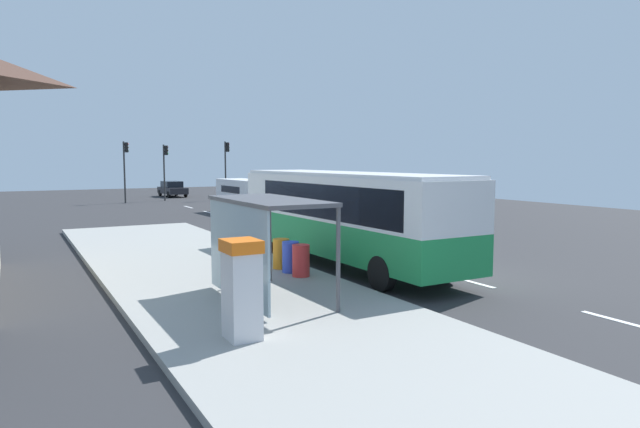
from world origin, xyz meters
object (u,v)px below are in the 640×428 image
at_px(recycling_bin_orange, 281,254).
at_px(bus_shelter, 258,223).
at_px(ticket_machine, 242,288).
at_px(sedan_near, 172,189).
at_px(bus, 344,212).
at_px(recycling_bin_red, 301,260).
at_px(traffic_light_far_side, 125,162).
at_px(traffic_light_median, 165,163).
at_px(white_van, 244,194).
at_px(traffic_light_near_side, 226,161).
at_px(recycling_bin_blue, 291,257).

relative_size(recycling_bin_orange, bus_shelter, 0.24).
bearing_deg(ticket_machine, sedan_near, 77.34).
height_order(bus, recycling_bin_red, bus).
xyz_separation_m(traffic_light_far_side, traffic_light_median, (3.50, 0.80, -0.12)).
bearing_deg(traffic_light_median, recycling_bin_orange, -97.72).
xyz_separation_m(white_van, traffic_light_far_side, (-5.30, 13.52, 2.07)).
distance_m(recycling_bin_orange, traffic_light_median, 34.33).
bearing_deg(bus_shelter, recycling_bin_orange, 56.99).
relative_size(ticket_machine, traffic_light_far_side, 0.38).
height_order(sedan_near, traffic_light_median, traffic_light_median).
distance_m(bus, sedan_near, 39.12).
bearing_deg(traffic_light_median, ticket_machine, -101.66).
bearing_deg(bus_shelter, traffic_light_near_side, 71.56).
bearing_deg(sedan_near, bus_shelter, -101.58).
distance_m(ticket_machine, recycling_bin_orange, 7.07).
height_order(white_van, recycling_bin_orange, white_van).
height_order(recycling_bin_orange, traffic_light_near_side, traffic_light_near_side).
height_order(traffic_light_median, bus_shelter, traffic_light_median).
relative_size(traffic_light_near_side, traffic_light_median, 1.06).
bearing_deg(traffic_light_far_side, traffic_light_median, 12.87).
bearing_deg(bus_shelter, white_van, 69.47).
bearing_deg(bus, traffic_light_median, 86.41).
distance_m(recycling_bin_blue, traffic_light_far_side, 33.95).
height_order(bus, white_van, bus).
xyz_separation_m(sedan_near, traffic_light_far_side, (-5.40, -6.00, 2.63)).
height_order(bus, sedan_near, bus).
relative_size(bus, traffic_light_near_side, 2.10).
height_order(bus, traffic_light_far_side, traffic_light_far_side).
distance_m(ticket_machine, recycling_bin_blue, 6.48).
bearing_deg(traffic_light_far_side, recycling_bin_orange, -91.90).
xyz_separation_m(sedan_near, recycling_bin_orange, (-6.50, -39.12, -0.14)).
bearing_deg(white_van, bus, -101.42).
xyz_separation_m(ticket_machine, traffic_light_far_side, (4.74, 39.15, 2.25)).
relative_size(sedan_near, traffic_light_near_side, 0.85).
relative_size(recycling_bin_orange, traffic_light_near_side, 0.18).
distance_m(ticket_machine, traffic_light_near_side, 40.67).
bearing_deg(white_van, traffic_light_near_side, 75.47).
bearing_deg(traffic_light_near_side, recycling_bin_red, -106.04).
distance_m(white_van, recycling_bin_red, 21.96).
xyz_separation_m(traffic_light_near_side, traffic_light_far_side, (-8.60, 0.80, -0.06)).
distance_m(ticket_machine, traffic_light_median, 40.85).
bearing_deg(recycling_bin_red, traffic_light_median, 82.58).
distance_m(bus, recycling_bin_red, 3.20).
bearing_deg(sedan_near, recycling_bin_orange, -99.43).
distance_m(traffic_light_near_side, bus_shelter, 37.68).
distance_m(traffic_light_far_side, traffic_light_median, 3.59).
bearing_deg(traffic_light_near_side, recycling_bin_blue, -106.37).
height_order(recycling_bin_red, traffic_light_far_side, traffic_light_far_side).
distance_m(sedan_near, recycling_bin_red, 41.04).
bearing_deg(traffic_light_near_side, traffic_light_far_side, 174.68).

